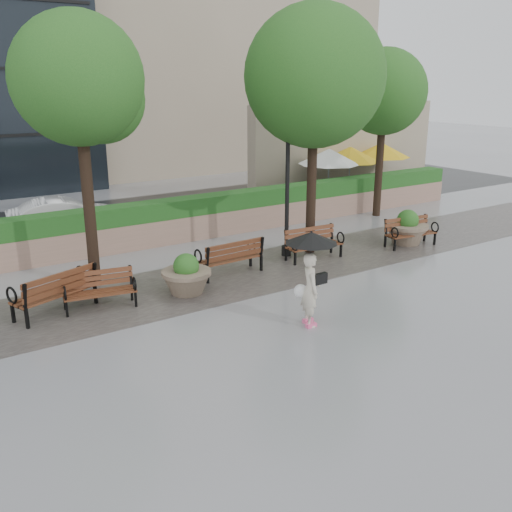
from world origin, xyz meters
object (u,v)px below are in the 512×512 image
bench_0 (56,301)px  planter_left (187,278)px  bench_3 (314,250)px  bench_2 (230,264)px  planter_right (407,231)px  bench_4 (410,238)px  car_right (64,216)px  lamppost (287,190)px  pedestrian (311,269)px  bench_1 (100,298)px

bench_0 → planter_left: size_ratio=1.65×
bench_3 → planter_left: size_ratio=1.44×
bench_2 → planter_right: 6.18m
bench_0 → bench_4: 10.63m
bench_0 → bench_2: size_ratio=1.09×
planter_right → car_right: (-8.58, 7.26, 0.17)m
bench_3 → planter_right: planter_right is taller
bench_0 → bench_4: size_ratio=1.15×
planter_left → lamppost: (3.85, 1.18, 1.57)m
planter_right → pedestrian: 7.20m
bench_2 → lamppost: size_ratio=0.41×
bench_4 → bench_2: bearing=-179.2°
bench_2 → lamppost: bearing=-168.3°
bench_1 → bench_4: (9.71, -0.36, 0.01)m
lamppost → pedestrian: bearing=-120.8°
bench_0 → car_right: bearing=-127.6°
bench_4 → planter_right: 0.31m
bench_1 → bench_3: bearing=12.5°
bench_0 → lamppost: lamppost is taller
bench_2 → car_right: car_right is taller
pedestrian → car_right: bearing=34.8°
planter_right → lamppost: size_ratio=0.30×
bench_4 → pedestrian: 7.02m
bench_4 → planter_right: (0.10, 0.24, 0.17)m
bench_0 → bench_2: bearing=161.1°
bench_3 → car_right: 8.60m
bench_1 → pedestrian: size_ratio=0.83×
bench_2 → pedestrian: (-0.26, -3.67, 0.94)m
bench_0 → bench_3: (7.27, -0.03, -0.03)m
bench_3 → planter_left: (-4.31, -0.47, 0.12)m
bench_2 → pedestrian: size_ratio=0.90×
bench_1 → bench_2: bench_2 is taller
pedestrian → bench_1: bearing=69.1°
bench_4 → lamppost: lamppost is taller
bench_0 → bench_4: (10.61, -0.64, -0.03)m
bench_0 → bench_1: (0.90, -0.29, -0.04)m
lamppost → pedestrian: (-2.52, -4.23, -0.74)m
bench_4 → planter_left: size_ratio=1.43×
planter_left → bench_0: bearing=170.3°
bench_1 → bench_2: bearing=16.3°
planter_left → lamppost: size_ratio=0.27×
pedestrian → planter_left: bearing=46.6°
lamppost → bench_0: bearing=-174.4°
bench_3 → lamppost: (-0.46, 0.71, 1.70)m
bench_3 → car_right: size_ratio=0.48×
car_right → planter_left: bearing=-166.6°
car_right → pedestrian: pedestrian is taller
bench_4 → lamppost: size_ratio=0.39×
car_right → bench_4: bearing=-124.5°
bench_2 → planter_left: bearing=18.7°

